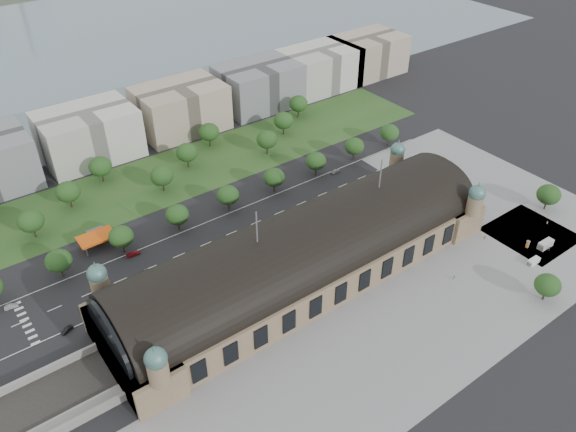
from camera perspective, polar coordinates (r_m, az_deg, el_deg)
ground at (r=209.32m, az=1.65°, el=-6.06°), size 900.00×900.00×0.00m
station at (r=202.59m, az=1.70°, el=-3.90°), size 150.00×48.40×44.30m
plaza_south at (r=192.65m, az=12.32°, el=-11.79°), size 190.00×48.00×0.12m
plaza_east at (r=272.93m, az=19.00°, el=2.91°), size 56.00×100.00×0.12m
road_slab at (r=225.81m, az=-8.33°, el=-2.84°), size 260.00×26.00×0.10m
grass_belt at (r=268.98m, az=-13.22°, el=3.51°), size 300.00×45.00×0.10m
petrol_station at (r=235.62m, az=-18.87°, el=-1.89°), size 14.00×13.00×5.05m
lake at (r=452.75m, az=-23.09°, el=15.15°), size 700.00×320.00×0.08m
office_3 at (r=292.64m, az=-19.60°, el=7.82°), size 45.00×32.00×24.00m
office_4 at (r=308.03m, az=-10.87°, el=10.72°), size 45.00×32.00×24.00m
office_5 at (r=330.34m, az=-3.01°, el=13.07°), size 45.00×32.00×24.00m
office_6 at (r=355.27m, az=3.21°, el=14.75°), size 45.00×32.00×24.00m
office_7 at (r=380.54m, az=8.07°, el=15.92°), size 45.00×32.00×24.00m
tree_row_2 at (r=220.52m, az=-22.29°, el=-4.23°), size 9.60×9.60×11.52m
tree_row_3 at (r=224.55m, az=-16.60°, el=-2.01°), size 9.60×9.60×11.52m
tree_row_4 at (r=231.02m, az=-11.19°, el=0.12°), size 9.60×9.60×11.52m
tree_row_5 at (r=239.73m, az=-6.12°, el=2.12°), size 9.60×9.60×11.52m
tree_row_6 at (r=250.44m, az=-1.44°, el=3.95°), size 9.60×9.60×11.52m
tree_row_7 at (r=262.92m, az=2.85°, el=5.60°), size 9.60×9.60×11.52m
tree_row_8 at (r=276.92m, az=6.75°, el=7.06°), size 9.60×9.60×11.52m
tree_row_9 at (r=292.22m, az=10.28°, el=8.34°), size 9.60×9.60×11.52m
tree_belt_3 at (r=244.49m, az=-24.67°, el=-0.46°), size 10.40×10.40×12.48m
tree_belt_4 at (r=257.13m, az=-21.45°, el=2.30°), size 10.40×10.40×12.48m
tree_belt_5 at (r=271.04m, az=-18.53°, el=4.79°), size 10.40×10.40×12.48m
tree_belt_6 at (r=256.53m, az=-12.70°, el=4.01°), size 10.40×10.40×12.48m
tree_belt_7 at (r=272.61m, az=-10.23°, el=6.37°), size 10.40×10.40×12.48m
tree_belt_8 at (r=289.53m, az=-8.03°, el=8.44°), size 10.40×10.40×12.48m
tree_belt_9 at (r=279.89m, az=-2.16°, el=7.77°), size 10.40×10.40×12.48m
tree_belt_10 at (r=298.35m, az=-0.46°, el=9.67°), size 10.40×10.40×12.48m
tree_belt_11 at (r=317.32m, az=1.07°, el=11.34°), size 10.40×10.40×12.48m
tree_plaza_ne at (r=263.26m, az=24.97°, el=1.98°), size 10.00×10.00×11.69m
tree_plaza_s at (r=215.12m, az=24.88°, el=-6.39°), size 9.00×9.00×10.64m
traffic_car_1 at (r=218.77m, az=-26.31°, el=-8.23°), size 4.72×2.14×1.50m
traffic_car_2 at (r=216.26m, az=-14.43°, el=-5.58°), size 4.73×2.27×1.30m
traffic_car_3 at (r=225.70m, az=-15.45°, el=-3.71°), size 5.63×2.52×1.60m
traffic_car_4 at (r=233.78m, az=-0.26°, el=-0.62°), size 4.88×2.41×1.60m
traffic_car_5 at (r=268.35m, az=4.87°, el=4.54°), size 5.04×2.18×1.61m
traffic_car_6 at (r=257.43m, az=7.66°, el=2.83°), size 5.76×2.93×1.56m
parked_car_0 at (r=202.80m, az=-21.54°, el=-10.71°), size 4.56×3.02×1.42m
parked_car_1 at (r=204.48m, az=-17.84°, el=-9.22°), size 5.71×4.86×1.46m
parked_car_2 at (r=204.39m, az=-17.06°, el=-9.02°), size 5.95×4.97×1.63m
parked_car_3 at (r=209.50m, az=-9.00°, el=-6.30°), size 4.26×3.52×1.37m
parked_car_4 at (r=212.30m, az=-9.50°, el=-5.70°), size 4.24×2.96×1.33m
parked_car_5 at (r=211.27m, az=-9.45°, el=-5.89°), size 6.30×5.48×1.61m
parked_car_6 at (r=208.28m, az=-11.89°, el=-7.03°), size 4.76×3.89×1.30m
bus_west at (r=215.51m, az=-8.07°, el=-4.50°), size 10.75×3.10×2.96m
bus_mid at (r=233.83m, az=1.24°, el=-0.37°), size 11.78×3.84×3.22m
bus_east at (r=236.09m, az=2.11°, el=0.02°), size 11.79×2.96×3.27m
van_east at (r=242.91m, az=24.65°, el=-2.67°), size 6.93×2.91×2.98m
van_south at (r=232.87m, az=23.64°, el=-4.28°), size 5.35×2.23×2.30m
advertising_column at (r=240.27m, az=23.17°, el=-2.64°), size 1.57×1.57×2.97m
pedestrian_0 at (r=215.88m, az=16.53°, el=-6.03°), size 0.92×0.66×1.70m
pedestrian_1 at (r=242.20m, az=25.02°, el=-3.05°), size 0.79×0.82×1.89m
pedestrian_2 at (r=239.01m, az=19.36°, el=-2.05°), size 0.72×0.93×1.68m
pedestrian_5 at (r=257.52m, az=24.85°, el=-0.58°), size 0.77×0.88×1.57m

